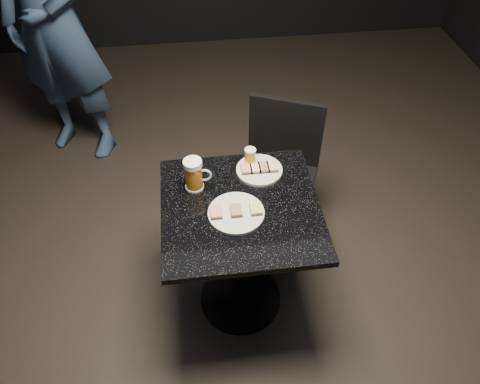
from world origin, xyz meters
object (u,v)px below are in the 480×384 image
at_px(plate_small, 259,170).
at_px(table, 241,241).
at_px(patron, 53,22).
at_px(beer_mug, 194,174).
at_px(plate_large, 236,213).
at_px(beer_tumbler, 250,158).
at_px(chair, 279,168).

bearing_deg(plate_small, table, -118.36).
relative_size(patron, beer_mug, 12.17).
distance_m(plate_small, beer_mug, 0.32).
distance_m(plate_large, beer_mug, 0.26).
distance_m(plate_small, beer_tumbler, 0.07).
bearing_deg(beer_mug, patron, 120.23).
distance_m(patron, chair, 1.66).
height_order(beer_mug, beer_tumbler, beer_mug).
height_order(plate_large, table, plate_large).
relative_size(table, chair, 0.86).
xyz_separation_m(plate_small, beer_mug, (-0.31, -0.07, 0.07)).
distance_m(plate_large, beer_tumbler, 0.33).
bearing_deg(table, plate_large, -119.72).
height_order(patron, beer_mug, patron).
xyz_separation_m(table, beer_mug, (-0.19, 0.15, 0.32)).
bearing_deg(chair, beer_tumbler, -130.83).
relative_size(plate_small, chair, 0.25).
relative_size(plate_large, chair, 0.28).
distance_m(plate_large, patron, 1.82).
height_order(plate_large, beer_mug, beer_mug).
distance_m(table, beer_tumbler, 0.40).
xyz_separation_m(plate_large, table, (0.02, 0.04, -0.25)).
bearing_deg(beer_tumbler, beer_mug, -156.37).
bearing_deg(table, beer_mug, 142.56).
bearing_deg(plate_large, plate_small, 61.41).
distance_m(patron, beer_tumbler, 1.62).
xyz_separation_m(beer_tumbler, chair, (0.20, 0.23, -0.30)).
bearing_deg(table, beer_tumbler, 73.28).
xyz_separation_m(plate_large, patron, (-0.95, 1.53, 0.20)).
relative_size(plate_large, plate_small, 1.12).
bearing_deg(beer_mug, beer_tumbler, 23.63).
bearing_deg(plate_large, patron, 121.75).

